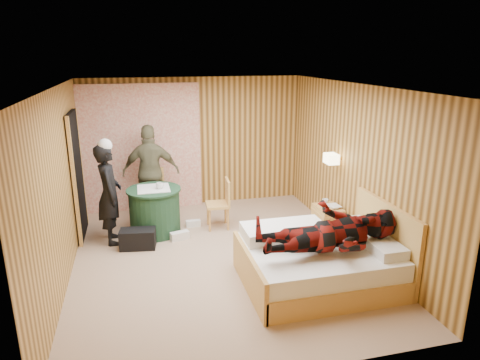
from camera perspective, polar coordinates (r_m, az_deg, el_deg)
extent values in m
cube|color=tan|center=(6.47, -2.61, -10.33)|extent=(4.20, 5.00, 0.01)
cube|color=silver|center=(5.78, -2.94, 12.35)|extent=(4.20, 5.00, 0.01)
cube|color=tan|center=(8.40, -6.12, 4.98)|extent=(4.20, 0.02, 2.50)
cube|color=tan|center=(5.99, -22.89, -1.01)|extent=(0.02, 5.00, 2.50)
cube|color=tan|center=(6.72, 15.09, 1.56)|extent=(0.02, 5.00, 2.50)
cube|color=#EEE3CE|center=(8.27, -12.92, 4.12)|extent=(2.20, 0.08, 2.40)
cube|color=black|center=(7.37, -20.87, 0.53)|extent=(0.06, 0.90, 2.05)
cylinder|color=gold|center=(7.04, 12.67, 2.83)|extent=(0.18, 0.04, 0.04)
cube|color=#FFEDB2|center=(7.01, 12.08, 2.80)|extent=(0.18, 0.24, 0.16)
cube|color=#EAC160|center=(5.85, 10.29, -12.13)|extent=(1.88, 1.50, 0.28)
cube|color=white|center=(5.73, 10.42, -9.86)|extent=(1.82, 1.44, 0.23)
cube|color=#EAC160|center=(5.50, 1.18, -12.34)|extent=(0.06, 1.50, 0.53)
cube|color=#EAC160|center=(6.12, 18.78, -7.55)|extent=(0.06, 1.50, 1.03)
cube|color=silver|center=(5.70, 18.80, -8.62)|extent=(0.36, 0.52, 0.13)
cube|color=silver|center=(6.26, 15.33, -6.03)|extent=(0.36, 0.52, 0.13)
cube|color=white|center=(5.89, 5.90, -6.77)|extent=(1.13, 0.56, 0.17)
cube|color=#EAC160|center=(7.23, 11.60, -5.44)|extent=(0.37, 0.51, 0.51)
cube|color=#EAC160|center=(7.17, 11.67, -4.24)|extent=(0.39, 0.53, 0.03)
cylinder|color=#1E412C|center=(7.31, -11.28, -4.15)|extent=(0.83, 0.83, 0.76)
cylinder|color=#1E412C|center=(7.18, -11.45, -1.28)|extent=(0.89, 0.89, 0.03)
cube|color=silver|center=(7.18, -11.46, -1.11)|extent=(0.64, 0.64, 0.01)
cube|color=#EAC160|center=(7.87, -11.55, -2.10)|extent=(0.46, 0.46, 0.05)
cube|color=#EAC160|center=(7.98, -11.60, 0.03)|extent=(0.42, 0.08, 0.46)
cylinder|color=#EAC160|center=(7.80, -12.76, -4.18)|extent=(0.04, 0.04, 0.43)
cylinder|color=#EAC160|center=(8.10, -10.20, -3.25)|extent=(0.04, 0.04, 0.43)
cube|color=#EAC160|center=(7.38, -3.01, -3.31)|extent=(0.42, 0.42, 0.05)
cube|color=#EAC160|center=(7.33, -1.67, -1.53)|extent=(0.06, 0.39, 0.43)
cylinder|color=#EAC160|center=(7.59, -4.31, -4.52)|extent=(0.04, 0.04, 0.40)
cylinder|color=#EAC160|center=(7.33, -1.60, -5.26)|extent=(0.04, 0.04, 0.40)
cube|color=black|center=(6.89, -13.47, -7.64)|extent=(0.57, 0.36, 0.31)
cube|color=silver|center=(7.58, -6.25, -5.77)|extent=(0.25, 0.11, 0.11)
cube|color=silver|center=(7.09, -8.03, -7.37)|extent=(0.32, 0.19, 0.13)
imported|color=black|center=(7.00, -17.03, -1.82)|extent=(0.43, 0.62, 1.61)
imported|color=brown|center=(7.87, -11.77, 1.03)|extent=(1.05, 0.52, 1.72)
imported|color=#630E09|center=(5.37, 12.08, -5.44)|extent=(0.86, 0.67, 1.77)
imported|color=silver|center=(7.10, 11.89, -3.59)|extent=(0.23, 0.27, 0.02)
imported|color=silver|center=(7.09, 11.90, -3.44)|extent=(0.18, 0.24, 0.02)
imported|color=silver|center=(7.24, 11.30, -2.86)|extent=(0.11, 0.11, 0.09)
imported|color=silver|center=(7.12, -10.66, -0.75)|extent=(0.16, 0.16, 0.10)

